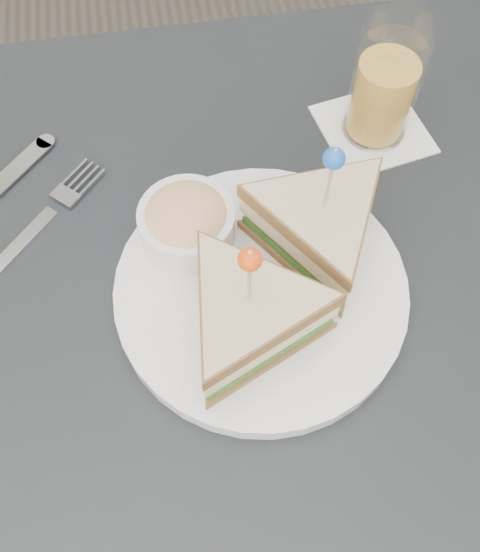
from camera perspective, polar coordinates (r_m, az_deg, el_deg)
name	(u,v)px	position (r m, az deg, el deg)	size (l,w,h in m)	color
ground_plane	(236,469)	(1.30, -0.38, -17.50)	(3.50, 3.50, 0.00)	#3F3833
table	(232,343)	(0.65, -0.73, -6.21)	(0.80, 0.80, 0.75)	black
plate_meal	(270,270)	(0.55, 2.76, 0.57)	(0.32, 0.30, 0.16)	white
cutlery_fork	(40,223)	(0.65, -18.05, 4.70)	(0.15, 0.16, 0.01)	silver
drink_set	(384,88)	(0.67, 13.22, 16.57)	(0.13, 0.13, 0.14)	white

